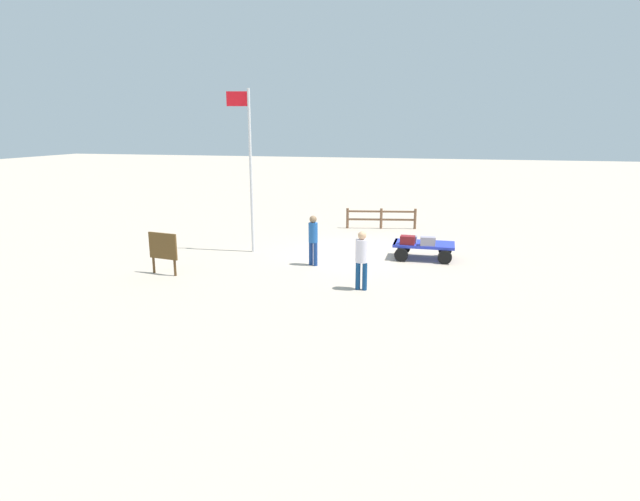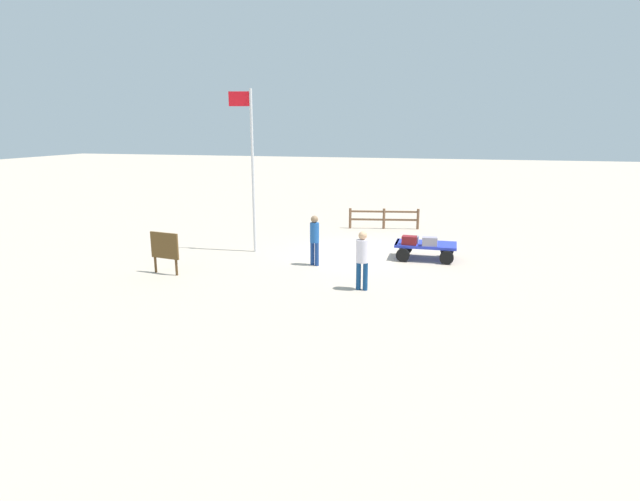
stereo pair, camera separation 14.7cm
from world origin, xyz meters
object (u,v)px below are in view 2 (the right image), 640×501
Objects in this scene: suitcase_dark at (411,239)px; worker_trailing at (315,237)px; flagpole at (251,161)px; suitcase_olive at (409,240)px; suitcase_navy at (430,241)px; signboard at (165,248)px; luggage_cart at (425,247)px; worker_lead at (362,256)px.

worker_trailing is at bearing 29.98° from suitcase_dark.
flagpole is (5.83, 0.41, 2.67)m from suitcase_dark.
suitcase_dark is at bearing -98.28° from suitcase_olive.
signboard is (8.02, 3.66, 0.12)m from suitcase_navy.
suitcase_navy is 8.81m from signboard.
suitcase_navy is 0.40× the size of signboard.
flagpole is (6.31, 0.45, 2.93)m from luggage_cart.
suitcase_olive is 0.09× the size of flagpole.
luggage_cart is 0.70m from suitcase_olive.
suitcase_dark is (0.65, -0.34, -0.03)m from suitcase_navy.
suitcase_olive is at bearing -2.16° from suitcase_navy.
flagpole is at bearing -37.27° from worker_lead.
luggage_cart is 6.97m from flagpole.
suitcase_olive is at bearing -153.26° from signboard.
worker_lead is at bearing 75.22° from suitcase_olive.
suitcase_olive is at bearing 33.75° from luggage_cart.
signboard is at bearing 24.55° from suitcase_navy.
worker_trailing reaches higher than signboard.
suitcase_dark is at bearing -104.29° from worker_lead.
worker_lead reaches higher than worker_trailing.
worker_lead is (1.52, 4.10, 0.58)m from luggage_cart.
worker_lead is at bearing 142.73° from flagpole.
suitcase_navy is at bearing -114.36° from worker_lead.
suitcase_dark is at bearing -175.94° from flagpole.
luggage_cart is 1.58× the size of signboard.
suitcase_navy is at bearing -155.45° from signboard.
worker_lead reaches higher than suitcase_olive.
suitcase_dark is at bearing 4.35° from luggage_cart.
flagpole is at bearing -113.14° from signboard.
flagpole is at bearing 4.08° from luggage_cart.
signboard is at bearing 26.74° from suitcase_olive.
suitcase_navy is at bearing -158.99° from worker_trailing.
luggage_cart is at bearing -65.98° from suitcase_navy.
suitcase_navy is 4.10m from worker_lead.
suitcase_navy reaches higher than suitcase_dark.
flagpole is at bearing -26.16° from worker_trailing.
luggage_cart is 0.55m from suitcase_dark.
suitcase_navy is at bearing 114.02° from luggage_cart.
signboard is at bearing 28.53° from suitcase_dark.
worker_lead reaches higher than suitcase_navy.
worker_trailing is 0.29× the size of flagpole.
suitcase_olive reaches higher than suitcase_dark.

